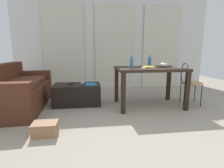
# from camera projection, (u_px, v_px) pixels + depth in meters

# --- Properties ---
(ground_plane) EXTENTS (8.40, 8.40, 0.00)m
(ground_plane) POSITION_uv_depth(u_px,v_px,m) (132.00, 112.00, 2.96)
(ground_plane) COLOR gray
(wall_back) EXTENTS (5.41, 0.10, 2.67)m
(wall_back) POSITION_uv_depth(u_px,v_px,m) (114.00, 41.00, 4.80)
(wall_back) COLOR silver
(wall_back) RESTS_ON ground
(curtains) EXTENTS (3.85, 0.03, 2.30)m
(curtains) POSITION_uv_depth(u_px,v_px,m) (114.00, 48.00, 4.75)
(curtains) COLOR beige
(curtains) RESTS_ON ground
(couch) EXTENTS (0.88, 1.76, 0.82)m
(couch) POSITION_uv_depth(u_px,v_px,m) (18.00, 91.00, 3.11)
(couch) COLOR #4C2819
(couch) RESTS_ON ground
(coffee_table) EXTENTS (0.91, 0.54, 0.40)m
(coffee_table) POSITION_uv_depth(u_px,v_px,m) (77.00, 94.00, 3.37)
(coffee_table) COLOR black
(coffee_table) RESTS_ON ground
(craft_table) EXTENTS (1.24, 0.81, 0.74)m
(craft_table) POSITION_uv_depth(u_px,v_px,m) (149.00, 73.00, 3.19)
(craft_table) COLOR black
(craft_table) RESTS_ON ground
(wire_chair) EXTENTS (0.41, 0.43, 0.82)m
(wire_chair) POSITION_uv_depth(u_px,v_px,m) (188.00, 79.00, 3.30)
(wire_chair) COLOR #B7844C
(wire_chair) RESTS_ON ground
(bottle_near) EXTENTS (0.06, 0.06, 0.22)m
(bottle_near) POSITION_uv_depth(u_px,v_px,m) (132.00, 63.00, 2.94)
(bottle_near) COLOR teal
(bottle_near) RESTS_ON craft_table
(bottle_far) EXTENTS (0.06, 0.06, 0.22)m
(bottle_far) POSITION_uv_depth(u_px,v_px,m) (150.00, 62.00, 3.28)
(bottle_far) COLOR teal
(bottle_far) RESTS_ON craft_table
(bowl) EXTENTS (0.16, 0.16, 0.09)m
(bowl) POSITION_uv_depth(u_px,v_px,m) (163.00, 65.00, 3.19)
(bowl) COLOR beige
(bowl) RESTS_ON craft_table
(book_stack) EXTENTS (0.25, 0.26, 0.04)m
(book_stack) POSITION_uv_depth(u_px,v_px,m) (148.00, 67.00, 3.02)
(book_stack) COLOR silver
(book_stack) RESTS_ON craft_table
(tv_remote_on_table) EXTENTS (0.13, 0.17, 0.02)m
(tv_remote_on_table) POSITION_uv_depth(u_px,v_px,m) (176.00, 67.00, 3.06)
(tv_remote_on_table) COLOR #B7B7B2
(tv_remote_on_table) RESTS_ON craft_table
(scissors) EXTENTS (0.12, 0.09, 0.00)m
(scissors) POSITION_uv_depth(u_px,v_px,m) (169.00, 66.00, 3.36)
(scissors) COLOR #9EA0A5
(scissors) RESTS_ON craft_table
(tv_remote_primary) EXTENTS (0.07, 0.15, 0.03)m
(tv_remote_primary) POSITION_uv_depth(u_px,v_px,m) (71.00, 84.00, 3.31)
(tv_remote_primary) COLOR black
(tv_remote_primary) RESTS_ON coffee_table
(tv_remote_secondary) EXTENTS (0.07, 0.16, 0.02)m
(tv_remote_secondary) POSITION_uv_depth(u_px,v_px,m) (83.00, 83.00, 3.45)
(tv_remote_secondary) COLOR #B7B7B2
(tv_remote_secondary) RESTS_ON coffee_table
(magazine) EXTENTS (0.23, 0.26, 0.02)m
(magazine) POSITION_uv_depth(u_px,v_px,m) (91.00, 84.00, 3.27)
(magazine) COLOR #1E668C
(magazine) RESTS_ON coffee_table
(shoebox) EXTENTS (0.31, 0.23, 0.16)m
(shoebox) POSITION_uv_depth(u_px,v_px,m) (45.00, 129.00, 2.13)
(shoebox) COLOR #996B47
(shoebox) RESTS_ON ground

